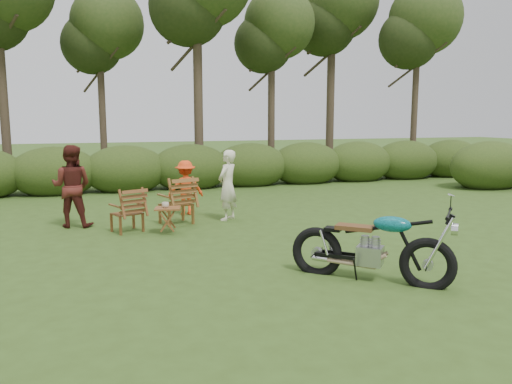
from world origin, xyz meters
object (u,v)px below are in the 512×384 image
object	(u,v)px
lawn_chair_left	(128,232)
adult_b	(74,227)
child	(186,214)
lawn_chair_right	(177,224)
adult_a	(228,220)
cup	(165,205)
motorcycle	(369,280)
side_table	(168,221)

from	to	relation	value
lawn_chair_left	adult_b	world-z (taller)	adult_b
child	lawn_chair_left	bearing A→B (deg)	44.32
lawn_chair_right	adult_a	distance (m)	1.13
lawn_chair_right	lawn_chair_left	xyz separation A→B (m)	(-1.04, -0.43, 0.00)
lawn_chair_right	child	distance (m)	1.02
lawn_chair_left	cup	bearing A→B (deg)	127.75
motorcycle	lawn_chair_right	size ratio (longest dim) A/B	2.13
side_table	child	xyz separation A→B (m)	(0.69, 1.78, -0.25)
motorcycle	adult_b	size ratio (longest dim) A/B	1.27
lawn_chair_right	child	size ratio (longest dim) A/B	0.80
cup	child	xyz separation A→B (m)	(0.73, 1.78, -0.56)
child	adult_a	bearing A→B (deg)	129.84
motorcycle	side_table	world-z (taller)	motorcycle
lawn_chair_left	side_table	world-z (taller)	side_table
motorcycle	side_table	bearing A→B (deg)	163.99
cup	child	bearing A→B (deg)	67.77
side_table	adult_a	xyz separation A→B (m)	(1.43, 0.87, -0.25)
lawn_chair_right	lawn_chair_left	distance (m)	1.12
lawn_chair_right	child	bearing A→B (deg)	-128.96
lawn_chair_left	adult_b	xyz separation A→B (m)	(-1.01, 0.83, 0.00)
adult_b	lawn_chair_left	bearing A→B (deg)	158.16
lawn_chair_right	motorcycle	bearing A→B (deg)	95.92
lawn_chair_left	adult_b	bearing A→B (deg)	-61.27
lawn_chair_right	side_table	bearing A→B (deg)	53.07
adult_a	motorcycle	bearing A→B (deg)	55.72
lawn_chair_right	cup	distance (m)	1.06
cup	lawn_chair_right	bearing A→B (deg)	67.55
motorcycle	cup	xyz separation A→B (m)	(-2.24, 3.66, 0.56)
motorcycle	side_table	xyz separation A→B (m)	(-2.20, 3.66, 0.25)
cup	child	world-z (taller)	child
lawn_chair_left	child	distance (m)	1.97
lawn_chair_right	side_table	world-z (taller)	side_table
motorcycle	adult_a	world-z (taller)	adult_a
lawn_chair_right	adult_a	size ratio (longest dim) A/B	0.65
lawn_chair_left	adult_b	distance (m)	1.31
motorcycle	adult_b	bearing A→B (deg)	171.80
adult_a	child	size ratio (longest dim) A/B	1.23
lawn_chair_left	side_table	size ratio (longest dim) A/B	1.71
adult_a	adult_b	size ratio (longest dim) A/B	0.92
child	cup	bearing A→B (deg)	68.07
lawn_chair_right	adult_b	xyz separation A→B (m)	(-2.04, 0.41, 0.00)
cup	adult_a	size ratio (longest dim) A/B	0.09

